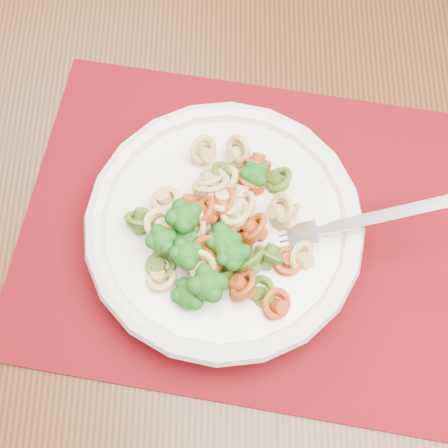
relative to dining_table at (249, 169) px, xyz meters
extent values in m
cube|color=#4A2C18|center=(-0.01, 0.01, -0.65)|extent=(4.00, 4.00, 0.01)
cube|color=#4F3316|center=(0.00, 0.00, 0.10)|extent=(1.43, 1.12, 0.04)
cube|color=#660415|center=(-0.05, -0.12, 0.12)|extent=(0.52, 0.48, 0.00)
cylinder|color=white|center=(-0.07, -0.12, 0.13)|extent=(0.11, 0.11, 0.01)
cylinder|color=white|center=(-0.07, -0.12, 0.15)|extent=(0.24, 0.24, 0.03)
torus|color=white|center=(-0.07, -0.12, 0.16)|extent=(0.26, 0.26, 0.02)
camera|label=1|loc=(-0.12, -0.32, 0.69)|focal=50.00mm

